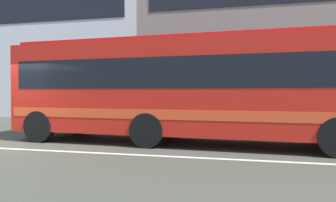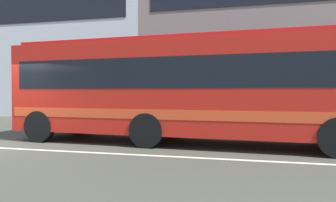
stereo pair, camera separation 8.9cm
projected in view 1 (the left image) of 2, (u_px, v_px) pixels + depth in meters
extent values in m
cube|color=silver|center=(48.00, 34.00, 26.01)|extent=(18.69, 10.05, 12.71)
cube|color=black|center=(2.00, 5.00, 21.08)|extent=(17.19, 0.04, 2.54)
cube|color=gray|center=(301.00, 18.00, 21.46)|extent=(19.80, 10.05, 13.14)
cube|color=red|center=(179.00, 88.00, 10.05)|extent=(10.73, 3.01, 2.76)
cube|color=black|center=(179.00, 75.00, 10.04)|extent=(10.09, 3.00, 0.88)
cube|color=#E44821|center=(179.00, 112.00, 10.07)|extent=(10.52, 3.03, 0.28)
cube|color=red|center=(179.00, 42.00, 10.01)|extent=(10.28, 2.60, 0.12)
cylinder|color=black|center=(322.00, 128.00, 9.94)|extent=(1.01, 0.33, 1.00)
cylinder|color=black|center=(169.00, 123.00, 11.35)|extent=(1.01, 0.33, 1.00)
cylinder|color=black|center=(147.00, 130.00, 9.18)|extent=(1.01, 0.33, 1.00)
cylinder|color=black|center=(79.00, 121.00, 12.40)|extent=(1.01, 0.33, 1.00)
cylinder|color=black|center=(39.00, 127.00, 10.22)|extent=(1.01, 0.33, 1.00)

